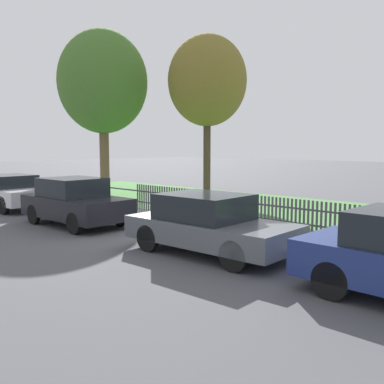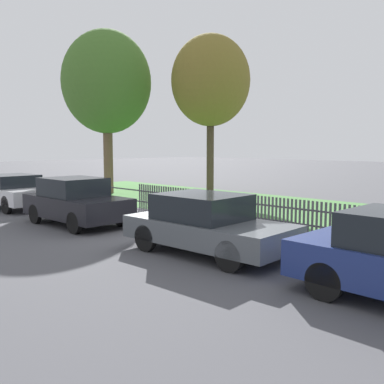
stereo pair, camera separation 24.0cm
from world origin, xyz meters
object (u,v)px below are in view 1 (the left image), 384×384
object	(u,v)px
covered_motorcycle	(207,210)
tree_behind_motorcycle	(207,81)
parked_car_black_saloon	(75,202)
parked_car_navy_estate	(209,224)
parked_car_silver_hatchback	(10,191)
tree_nearest_kerb	(103,82)

from	to	relation	value
covered_motorcycle	tree_behind_motorcycle	xyz separation A→B (m)	(-5.93, 6.76, 5.07)
parked_car_black_saloon	covered_motorcycle	xyz separation A→B (m)	(3.50, 2.28, -0.15)
parked_car_navy_estate	parked_car_silver_hatchback	bearing A→B (deg)	178.37
tree_nearest_kerb	tree_behind_motorcycle	bearing A→B (deg)	35.19
covered_motorcycle	tree_nearest_kerb	distance (m)	12.08
tree_nearest_kerb	parked_car_silver_hatchback	bearing A→B (deg)	-72.92
covered_motorcycle	tree_behind_motorcycle	world-z (taller)	tree_behind_motorcycle
parked_car_black_saloon	parked_car_navy_estate	size ratio (longest dim) A/B	0.93
parked_car_silver_hatchback	tree_nearest_kerb	world-z (taller)	tree_nearest_kerb
parked_car_black_saloon	covered_motorcycle	world-z (taller)	parked_car_black_saloon
parked_car_navy_estate	tree_nearest_kerb	size ratio (longest dim) A/B	0.49
parked_car_silver_hatchback	covered_motorcycle	xyz separation A→B (m)	(8.53, 2.11, -0.10)
parked_car_silver_hatchback	parked_car_navy_estate	xyz separation A→B (m)	(10.42, 0.00, 0.01)
parked_car_navy_estate	tree_nearest_kerb	xyz separation A→B (m)	(-12.20, 5.78, 5.00)
parked_car_silver_hatchback	parked_car_navy_estate	distance (m)	10.42
parked_car_navy_estate	covered_motorcycle	world-z (taller)	parked_car_navy_estate
parked_car_navy_estate	tree_nearest_kerb	distance (m)	14.40
tree_behind_motorcycle	tree_nearest_kerb	bearing A→B (deg)	-144.81
parked_car_silver_hatchback	tree_behind_motorcycle	size ratio (longest dim) A/B	0.51
tree_behind_motorcycle	covered_motorcycle	bearing A→B (deg)	-48.73
parked_car_navy_estate	tree_nearest_kerb	bearing A→B (deg)	153.01
covered_motorcycle	parked_car_black_saloon	bearing A→B (deg)	-142.68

